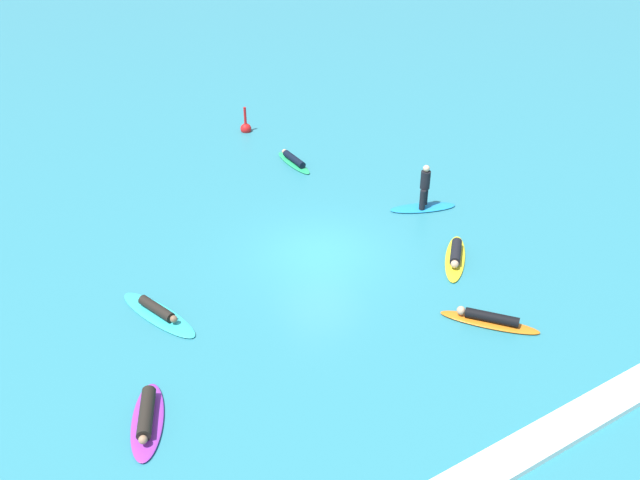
# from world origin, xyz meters

# --- Properties ---
(ground_plane) EXTENTS (120.00, 120.00, 0.00)m
(ground_plane) POSITION_xyz_m (0.00, 0.00, 0.00)
(ground_plane) COLOR teal
(ground_plane) RESTS_ON ground
(surfer_on_orange_board) EXTENTS (2.23, 2.57, 0.39)m
(surfer_on_orange_board) POSITION_xyz_m (2.15, -5.79, 0.14)
(surfer_on_orange_board) COLOR orange
(surfer_on_orange_board) RESTS_ON ground_plane
(surfer_on_green_board) EXTENTS (0.58, 2.55, 0.38)m
(surfer_on_green_board) POSITION_xyz_m (2.73, 6.63, 0.14)
(surfer_on_green_board) COLOR #23B266
(surfer_on_green_board) RESTS_ON ground_plane
(surfer_on_teal_board) EXTENTS (1.70, 3.28, 0.39)m
(surfer_on_teal_board) POSITION_xyz_m (-5.84, -0.47, 0.12)
(surfer_on_teal_board) COLOR #33C6CC
(surfer_on_teal_board) RESTS_ON ground_plane
(surfer_on_yellow_board) EXTENTS (2.47, 2.51, 0.44)m
(surfer_on_yellow_board) POSITION_xyz_m (3.59, -2.71, 0.16)
(surfer_on_yellow_board) COLOR yellow
(surfer_on_yellow_board) RESTS_ON ground_plane
(surfer_on_purple_board) EXTENTS (1.74, 2.65, 0.45)m
(surfer_on_purple_board) POSITION_xyz_m (-7.51, -4.33, 0.16)
(surfer_on_purple_board) COLOR purple
(surfer_on_purple_board) RESTS_ON ground_plane
(surfer_on_blue_board) EXTENTS (2.63, 1.61, 1.79)m
(surfer_on_blue_board) POSITION_xyz_m (4.91, 0.62, 0.50)
(surfer_on_blue_board) COLOR #1E8CD1
(surfer_on_blue_board) RESTS_ON ground_plane
(marker_buoy) EXTENTS (0.52, 0.52, 1.32)m
(marker_buoy) POSITION_xyz_m (2.60, 10.94, 0.18)
(marker_buoy) COLOR red
(marker_buoy) RESTS_ON ground_plane
(wave_crest) EXTENTS (14.24, 0.90, 0.18)m
(wave_crest) POSITION_xyz_m (0.00, -9.72, 0.09)
(wave_crest) COLOR white
(wave_crest) RESTS_ON ground_plane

